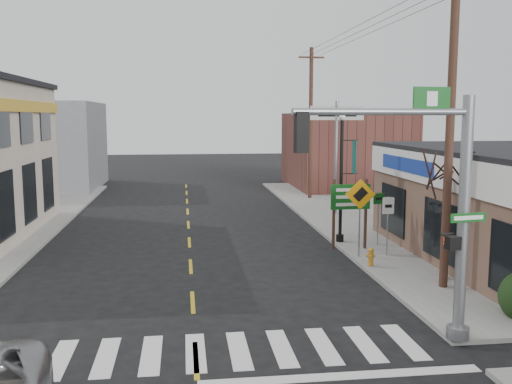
{
  "coord_description": "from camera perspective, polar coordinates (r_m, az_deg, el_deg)",
  "views": [
    {
      "loc": [
        -0.21,
        -12.11,
        5.37
      ],
      "look_at": [
        2.25,
        7.02,
        2.8
      ],
      "focal_mm": 40.0,
      "sensor_mm": 36.0,
      "label": 1
    }
  ],
  "objects": [
    {
      "name": "guide_sign",
      "position": [
        22.74,
        9.4,
        -1.18
      ],
      "size": [
        1.6,
        0.14,
        2.8
      ],
      "rotation": [
        0.0,
        0.0,
        0.02
      ],
      "color": "#462B20",
      "rests_on": "sidewalk_right"
    },
    {
      "name": "utility_pole_far",
      "position": [
        36.71,
        5.49,
        7.0
      ],
      "size": [
        1.66,
        0.25,
        9.53
      ],
      "rotation": [
        0.0,
        0.0,
        0.04
      ],
      "color": "#3D221C",
      "rests_on": "sidewalk_right"
    },
    {
      "name": "center_line",
      "position": [
        20.82,
        -6.55,
        -7.4
      ],
      "size": [
        0.12,
        56.0,
        0.01
      ],
      "primitive_type": "cube",
      "color": "gold",
      "rests_on": "ground"
    },
    {
      "name": "utility_pole_near",
      "position": [
        18.08,
        18.86,
        6.7
      ],
      "size": [
        1.73,
        0.26,
        9.92
      ],
      "rotation": [
        0.0,
        0.0,
        -0.11
      ],
      "color": "#3E2A1E",
      "rests_on": "sidewalk_right"
    },
    {
      "name": "traffic_signal_pole",
      "position": [
        13.62,
        17.53,
        -0.07
      ],
      "size": [
        4.64,
        0.37,
        5.88
      ],
      "rotation": [
        0.0,
        0.0,
        0.14
      ],
      "color": "gray",
      "rests_on": "sidewalk_right"
    },
    {
      "name": "fire_hydrant",
      "position": [
        20.58,
        11.41,
        -6.29
      ],
      "size": [
        0.21,
        0.21,
        0.66
      ],
      "rotation": [
        0.0,
        0.0,
        -0.25
      ],
      "color": "#BF8120",
      "rests_on": "sidewalk_right"
    },
    {
      "name": "lamp_post",
      "position": [
        23.92,
        8.66,
        2.36
      ],
      "size": [
        0.69,
        0.54,
        5.34
      ],
      "rotation": [
        0.0,
        0.0,
        -0.32
      ],
      "color": "black",
      "rests_on": "sidewalk_right"
    },
    {
      "name": "sidewalk_right",
      "position": [
        27.27,
        12.6,
        -3.82
      ],
      "size": [
        6.0,
        38.0,
        0.13
      ],
      "primitive_type": "cube",
      "color": "gray",
      "rests_on": "ground"
    },
    {
      "name": "ground",
      "position": [
        13.25,
        -6.03,
        -16.36
      ],
      "size": [
        140.0,
        140.0,
        0.0
      ],
      "primitive_type": "plane",
      "color": "black",
      "rests_on": "ground"
    },
    {
      "name": "bldg_distant_right",
      "position": [
        43.92,
        8.85,
        4.14
      ],
      "size": [
        8.0,
        10.0,
        5.6
      ],
      "primitive_type": "cube",
      "color": "#572E28",
      "rests_on": "ground"
    },
    {
      "name": "dance_center_sign",
      "position": [
        31.01,
        8.05,
        6.38
      ],
      "size": [
        2.85,
        0.18,
        6.06
      ],
      "rotation": [
        0.0,
        0.0,
        -0.42
      ],
      "color": "gray",
      "rests_on": "sidewalk_right"
    },
    {
      "name": "crosswalk",
      "position": [
        13.62,
        -6.07,
        -15.66
      ],
      "size": [
        11.0,
        2.2,
        0.01
      ],
      "primitive_type": "cube",
      "color": "silver",
      "rests_on": "ground"
    },
    {
      "name": "bldg_distant_left",
      "position": [
        45.46,
        -21.11,
        4.34
      ],
      "size": [
        9.0,
        10.0,
        6.4
      ],
      "primitive_type": "cube",
      "color": "slate",
      "rests_on": "ground"
    },
    {
      "name": "shrub_back",
      "position": [
        24.18,
        16.14,
        -4.33
      ],
      "size": [
        1.0,
        1.0,
        0.75
      ],
      "primitive_type": "ellipsoid",
      "color": "black",
      "rests_on": "sidewalk_right"
    },
    {
      "name": "ped_crossing_sign",
      "position": [
        21.54,
        10.36,
        -1.21
      ],
      "size": [
        1.14,
        0.08,
        2.93
      ],
      "rotation": [
        0.0,
        0.0,
        -0.09
      ],
      "color": "gray",
      "rests_on": "sidewalk_right"
    },
    {
      "name": "bare_tree",
      "position": [
        19.12,
        18.7,
        3.01
      ],
      "size": [
        2.45,
        2.45,
        4.89
      ],
      "rotation": [
        0.0,
        0.0,
        -0.23
      ],
      "color": "black",
      "rests_on": "sidewalk_right"
    }
  ]
}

